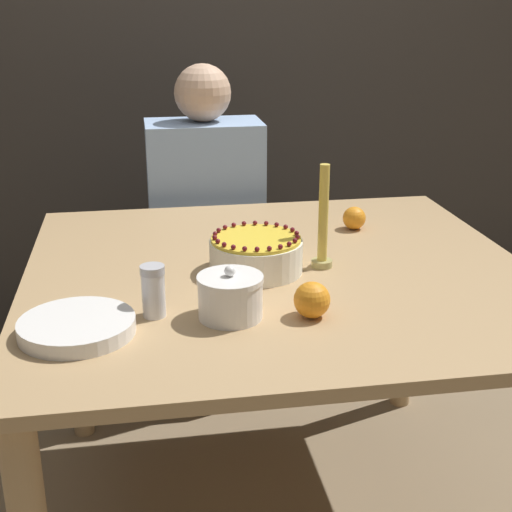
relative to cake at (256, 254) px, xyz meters
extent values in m
cube|color=#38332D|center=(0.06, 1.41, 0.48)|extent=(8.00, 0.05, 2.60)
cube|color=tan|center=(0.06, 0.01, -0.06)|extent=(1.27, 1.19, 0.03)
cylinder|color=tan|center=(-0.51, 0.55, -0.45)|extent=(0.07, 0.07, 0.75)
cylinder|color=tan|center=(0.63, 0.55, -0.45)|extent=(0.07, 0.07, 0.75)
cylinder|color=white|center=(0.00, 0.00, 0.00)|extent=(0.23, 0.23, 0.08)
cylinder|color=yellow|center=(0.00, 0.00, 0.04)|extent=(0.22, 0.22, 0.01)
sphere|color=maroon|center=(0.10, 0.00, 0.05)|extent=(0.01, 0.01, 0.01)
sphere|color=maroon|center=(0.10, 0.03, 0.05)|extent=(0.01, 0.01, 0.01)
sphere|color=maroon|center=(0.09, 0.06, 0.05)|extent=(0.01, 0.01, 0.01)
sphere|color=maroon|center=(0.07, 0.08, 0.05)|extent=(0.01, 0.01, 0.01)
sphere|color=maroon|center=(0.04, 0.09, 0.05)|extent=(0.01, 0.01, 0.01)
sphere|color=maroon|center=(0.01, 0.10, 0.05)|extent=(0.01, 0.01, 0.01)
sphere|color=maroon|center=(-0.01, 0.10, 0.05)|extent=(0.01, 0.01, 0.01)
sphere|color=maroon|center=(-0.04, 0.09, 0.05)|extent=(0.01, 0.01, 0.01)
sphere|color=maroon|center=(-0.07, 0.08, 0.05)|extent=(0.01, 0.01, 0.01)
sphere|color=maroon|center=(-0.09, 0.06, 0.05)|extent=(0.01, 0.01, 0.01)
sphere|color=maroon|center=(-0.10, 0.03, 0.05)|extent=(0.01, 0.01, 0.01)
sphere|color=maroon|center=(-0.10, 0.00, 0.05)|extent=(0.01, 0.01, 0.01)
sphere|color=maroon|center=(-0.10, -0.03, 0.05)|extent=(0.01, 0.01, 0.01)
sphere|color=maroon|center=(-0.09, -0.06, 0.05)|extent=(0.01, 0.01, 0.01)
sphere|color=maroon|center=(-0.07, -0.08, 0.05)|extent=(0.01, 0.01, 0.01)
sphere|color=maroon|center=(-0.04, -0.09, 0.05)|extent=(0.01, 0.01, 0.01)
sphere|color=maroon|center=(-0.01, -0.10, 0.05)|extent=(0.01, 0.01, 0.01)
sphere|color=maroon|center=(0.01, -0.10, 0.05)|extent=(0.01, 0.01, 0.01)
sphere|color=maroon|center=(0.04, -0.09, 0.05)|extent=(0.01, 0.01, 0.01)
sphere|color=maroon|center=(0.07, -0.08, 0.05)|extent=(0.01, 0.01, 0.01)
sphere|color=maroon|center=(0.09, -0.06, 0.05)|extent=(0.01, 0.01, 0.01)
sphere|color=maroon|center=(0.10, -0.03, 0.05)|extent=(0.01, 0.01, 0.01)
cylinder|color=white|center=(-0.10, -0.26, 0.00)|extent=(0.14, 0.14, 0.08)
cylinder|color=white|center=(-0.10, -0.26, 0.04)|extent=(0.14, 0.14, 0.01)
sphere|color=white|center=(-0.10, -0.26, 0.06)|extent=(0.02, 0.02, 0.02)
cylinder|color=white|center=(-0.26, -0.22, 0.00)|extent=(0.05, 0.05, 0.10)
cylinder|color=silver|center=(-0.26, -0.22, 0.06)|extent=(0.05, 0.05, 0.02)
cylinder|color=white|center=(-0.42, -0.29, -0.04)|extent=(0.24, 0.24, 0.01)
cylinder|color=white|center=(-0.42, -0.29, -0.03)|extent=(0.24, 0.24, 0.01)
cylinder|color=white|center=(-0.42, -0.29, -0.02)|extent=(0.24, 0.24, 0.01)
cylinder|color=white|center=(-0.42, -0.29, -0.02)|extent=(0.24, 0.24, 0.01)
cylinder|color=tan|center=(0.17, 0.00, -0.04)|extent=(0.05, 0.05, 0.02)
cylinder|color=gold|center=(0.17, 0.00, 0.10)|extent=(0.02, 0.02, 0.25)
sphere|color=orange|center=(0.07, -0.29, -0.01)|extent=(0.08, 0.08, 0.08)
sphere|color=orange|center=(0.34, 0.29, -0.01)|extent=(0.07, 0.07, 0.07)
cube|color=#473D33|center=(-0.05, 0.81, -0.60)|extent=(0.34, 0.34, 0.45)
cube|color=#99B7E0|center=(-0.05, 0.81, -0.09)|extent=(0.40, 0.24, 0.57)
sphere|color=#D8AD8C|center=(-0.05, 0.81, 0.30)|extent=(0.19, 0.19, 0.19)
camera|label=1|loc=(-0.28, -1.64, 0.60)|focal=50.00mm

